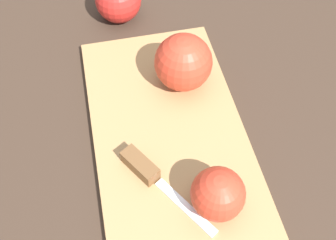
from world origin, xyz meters
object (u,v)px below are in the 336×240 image
at_px(apple_half_right, 218,194).
at_px(apple_half_left, 184,62).
at_px(apple_whole, 118,0).
at_px(knife, 145,170).

bearing_deg(apple_half_right, apple_half_left, 76.15).
distance_m(apple_half_left, apple_half_right, 0.21).
xyz_separation_m(apple_half_left, apple_whole, (-0.19, -0.08, -0.02)).
height_order(apple_half_left, apple_whole, apple_half_left).
bearing_deg(apple_half_left, apple_half_right, -71.70).
bearing_deg(apple_half_left, apple_whole, 131.66).
relative_size(apple_half_left, apple_whole, 0.93).
height_order(knife, apple_whole, apple_whole).
xyz_separation_m(apple_half_right, apple_whole, (-0.40, -0.08, -0.01)).
height_order(apple_half_left, knife, apple_half_left).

